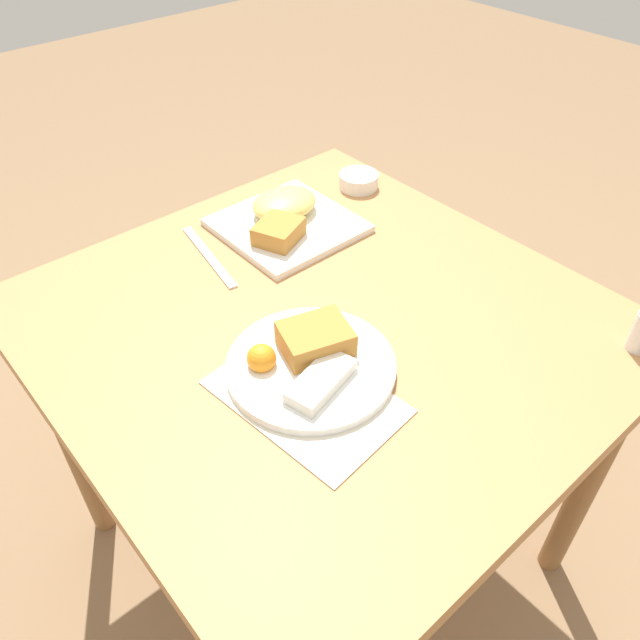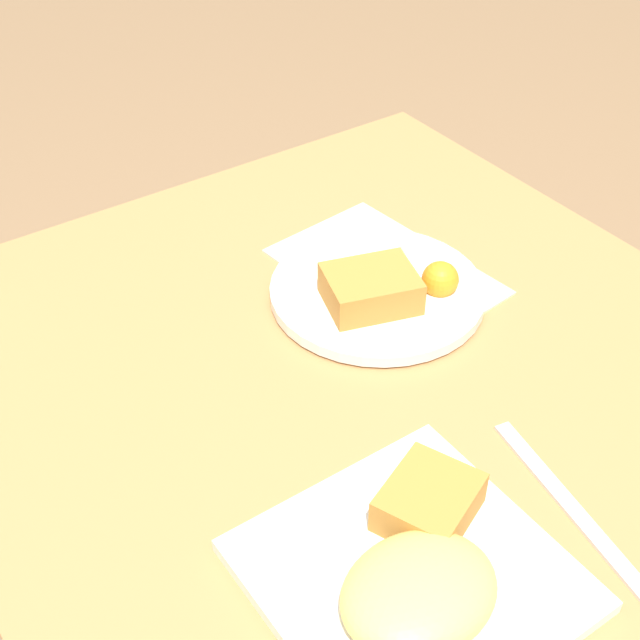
% 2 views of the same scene
% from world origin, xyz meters
% --- Properties ---
extents(ground_plane, '(8.00, 8.00, 0.00)m').
position_xyz_m(ground_plane, '(0.00, 0.00, 0.00)').
color(ground_plane, '#846647').
extents(dining_table, '(0.86, 0.89, 0.71)m').
position_xyz_m(dining_table, '(0.00, 0.00, 0.62)').
color(dining_table, '#B27A47').
rests_on(dining_table, ground_plane).
extents(menu_card, '(0.20, 0.29, 0.00)m').
position_xyz_m(menu_card, '(0.13, 0.11, 0.71)').
color(menu_card, beige).
rests_on(menu_card, dining_table).
extents(plate_square_near, '(0.24, 0.24, 0.06)m').
position_xyz_m(plate_square_near, '(-0.13, -0.26, 0.73)').
color(plate_square_near, white).
rests_on(plate_square_near, dining_table).
extents(plate_oval_far, '(0.25, 0.25, 0.05)m').
position_xyz_m(plate_oval_far, '(0.09, 0.07, 0.73)').
color(plate_oval_far, white).
rests_on(plate_oval_far, menu_card).
extents(sauce_ramekin, '(0.08, 0.08, 0.03)m').
position_xyz_m(sauce_ramekin, '(-0.34, -0.28, 0.73)').
color(sauce_ramekin, white).
rests_on(sauce_ramekin, dining_table).
extents(butter_knife, '(0.05, 0.22, 0.00)m').
position_xyz_m(butter_knife, '(0.05, -0.27, 0.71)').
color(butter_knife, silver).
rests_on(butter_knife, dining_table).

